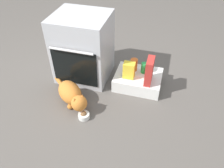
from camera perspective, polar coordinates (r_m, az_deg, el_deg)
ground at (r=2.36m, az=-11.25°, el=-4.54°), size 8.00×8.00×0.00m
oven at (r=2.48m, az=-7.49°, el=9.32°), size 0.58×0.57×0.74m
pantry_cabinet at (r=2.49m, az=6.74°, el=1.09°), size 0.51×0.40×0.15m
food_bowl at (r=2.16m, az=-7.30°, el=-8.07°), size 0.11×0.11×0.07m
cat at (r=2.26m, az=-10.41°, el=-2.67°), size 0.56×0.49×0.23m
soda_can at (r=2.45m, az=8.29°, el=4.17°), size 0.07×0.07×0.12m
snack_bag at (r=2.35m, az=4.42°, el=3.57°), size 0.12×0.09×0.18m
cereal_box at (r=2.28m, az=9.63°, el=3.30°), size 0.07×0.18×0.28m
sauce_jar at (r=2.47m, az=5.67°, el=4.99°), size 0.08×0.08×0.14m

